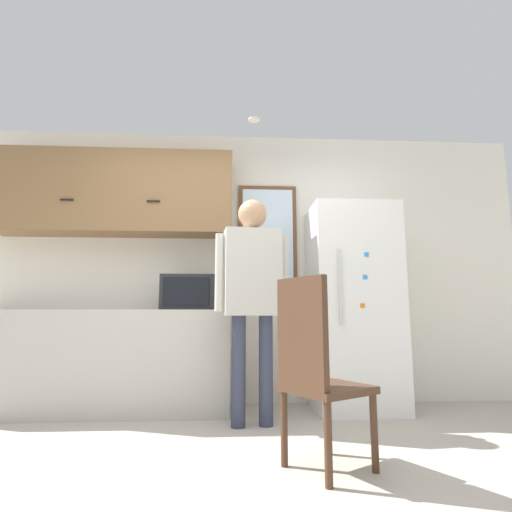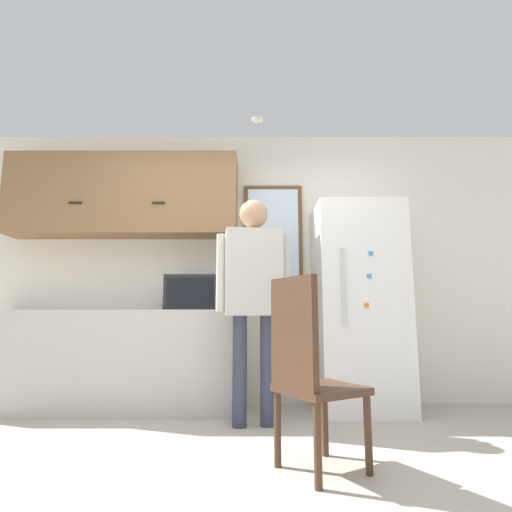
{
  "view_description": "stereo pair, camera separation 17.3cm",
  "coord_description": "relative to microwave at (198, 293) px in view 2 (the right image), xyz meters",
  "views": [
    {
      "loc": [
        0.05,
        -2.07,
        0.82
      ],
      "look_at": [
        0.23,
        1.04,
        1.3
      ],
      "focal_mm": 28.0,
      "sensor_mm": 36.0,
      "label": 1
    },
    {
      "loc": [
        0.23,
        -2.07,
        0.82
      ],
      "look_at": [
        0.23,
        1.04,
        1.3
      ],
      "focal_mm": 28.0,
      "sensor_mm": 36.0,
      "label": 2
    }
  ],
  "objects": [
    {
      "name": "person",
      "position": [
        0.5,
        -0.45,
        0.06
      ],
      "size": [
        0.59,
        0.27,
        1.77
      ],
      "rotation": [
        0.0,
        0.0,
        0.12
      ],
      "color": "#33384C",
      "rests_on": "ground_plane"
    },
    {
      "name": "counter",
      "position": [
        -0.79,
        0.06,
        -0.59
      ],
      "size": [
        2.23,
        0.59,
        0.88
      ],
      "color": "#BCB7AD",
      "rests_on": "ground_plane"
    },
    {
      "name": "microwave",
      "position": [
        0.0,
        0.0,
        0.0
      ],
      "size": [
        0.56,
        0.4,
        0.3
      ],
      "color": "#232326",
      "rests_on": "counter"
    },
    {
      "name": "back_wall",
      "position": [
        0.29,
        0.38,
        0.32
      ],
      "size": [
        6.0,
        0.06,
        2.7
      ],
      "color": "silver",
      "rests_on": "ground_plane"
    },
    {
      "name": "chair",
      "position": [
        0.8,
        -1.37,
        -0.48
      ],
      "size": [
        0.56,
        0.56,
        1.04
      ],
      "rotation": [
        0.0,
        0.0,
        2.12
      ],
      "color": "#472D1E",
      "rests_on": "ground_plane"
    },
    {
      "name": "refrigerator",
      "position": [
        1.45,
        0.02,
        -0.11
      ],
      "size": [
        0.76,
        0.67,
        1.85
      ],
      "color": "white",
      "rests_on": "ground_plane"
    },
    {
      "name": "upper_cabinets",
      "position": [
        -0.79,
        0.18,
        0.97
      ],
      "size": [
        2.23,
        0.36,
        0.8
      ],
      "color": "olive"
    },
    {
      "name": "ceiling_light",
      "position": [
        0.53,
        -0.06,
        1.65
      ],
      "size": [
        0.11,
        0.11,
        0.01
      ],
      "color": "white"
    },
    {
      "name": "ground_plane",
      "position": [
        0.29,
        -1.55,
        -1.03
      ],
      "size": [
        16.0,
        16.0,
        0.0
      ],
      "primitive_type": "plane",
      "color": "#B2A899"
    },
    {
      "name": "window",
      "position": [
        0.69,
        0.34,
        0.58
      ],
      "size": [
        0.59,
        0.05,
        1.08
      ],
      "color": "brown"
    }
  ]
}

